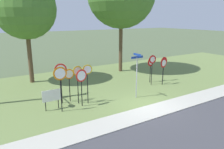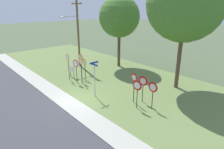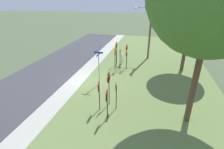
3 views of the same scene
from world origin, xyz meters
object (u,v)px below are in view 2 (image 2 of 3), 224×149
stop_sign_center_tall (68,61)px  yield_sign_near_right (143,83)px  yield_sign_far_right (134,81)px  utility_pole (77,29)px  stop_sign_far_left (76,66)px  stop_sign_near_right (81,60)px  notice_board (72,69)px  stop_sign_far_right (81,65)px  street_name_post (95,76)px  yield_sign_near_left (153,89)px  oak_tree_left (119,17)px  stop_sign_far_center (81,66)px  yield_sign_far_left (137,88)px  stop_sign_near_left (85,64)px  oak_tree_right (185,3)px

stop_sign_center_tall → yield_sign_near_right: size_ratio=1.24×
yield_sign_far_right → utility_pole: 11.97m
stop_sign_far_left → stop_sign_near_right: bearing=116.8°
utility_pole → notice_board: 5.53m
stop_sign_far_right → street_name_post: size_ratio=0.80×
stop_sign_near_right → yield_sign_near_right: size_ratio=1.20×
stop_sign_center_tall → yield_sign_near_left: size_ratio=1.27×
oak_tree_left → yield_sign_near_right: bearing=-32.4°
stop_sign_far_right → oak_tree_left: size_ratio=0.29×
stop_sign_far_center → yield_sign_far_left: bearing=13.7°
stop_sign_far_left → stop_sign_far_center: 0.59m
stop_sign_near_right → street_name_post: 5.01m
stop_sign_near_left → stop_sign_far_left: (0.31, -1.22, 0.15)m
yield_sign_far_left → oak_tree_left: 11.94m
oak_tree_right → yield_sign_far_right: bearing=-95.9°
oak_tree_left → oak_tree_right: 8.89m
stop_sign_far_right → oak_tree_left: bearing=96.8°
yield_sign_far_right → stop_sign_center_tall: bearing=-165.4°
yield_sign_near_right → oak_tree_right: oak_tree_right is taller
stop_sign_far_center → utility_pole: bearing=161.2°
notice_board → oak_tree_right: size_ratio=0.12×
stop_sign_center_tall → oak_tree_right: (8.65, 6.57, 5.57)m
stop_sign_near_left → oak_tree_left: size_ratio=0.26×
notice_board → stop_sign_far_right: bearing=4.0°
stop_sign_near_left → street_name_post: street_name_post is taller
yield_sign_far_left → yield_sign_far_right: size_ratio=0.90×
stop_sign_far_center → utility_pole: size_ratio=0.30×
stop_sign_far_center → stop_sign_near_right: bearing=158.1°
stop_sign_far_left → stop_sign_center_tall: size_ratio=0.87×
yield_sign_near_left → yield_sign_near_right: (-1.21, 0.32, 0.04)m
yield_sign_far_right → street_name_post: (-2.91, -1.65, -0.01)m
yield_sign_near_right → oak_tree_left: size_ratio=0.26×
oak_tree_right → stop_sign_center_tall: bearing=-142.8°
utility_pole → stop_sign_near_right: bearing=-28.4°
yield_sign_far_right → yield_sign_far_left: bearing=-26.2°
yield_sign_far_left → oak_tree_left: size_ratio=0.26×
stop_sign_far_right → oak_tree_right: (7.30, 5.89, 5.80)m
yield_sign_far_right → oak_tree_left: 11.02m
stop_sign_near_left → utility_pole: (-4.38, 2.00, 3.06)m
yield_sign_near_right → utility_pole: utility_pole is taller
stop_sign_far_right → stop_sign_near_right: bearing=141.2°
yield_sign_far_left → utility_pole: utility_pole is taller
stop_sign_near_left → oak_tree_left: bearing=104.4°
stop_sign_center_tall → yield_sign_far_left: (8.87, 0.71, -0.35)m
oak_tree_right → yield_sign_near_right: bearing=-91.9°
stop_sign_near_left → yield_sign_far_left: (7.83, -0.61, 0.07)m
stop_sign_far_left → oak_tree_left: (-1.43, 7.15, 4.33)m
street_name_post → stop_sign_near_right: bearing=160.8°
oak_tree_left → stop_sign_far_center: bearing=-74.1°
yield_sign_far_right → oak_tree_right: size_ratio=0.23×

